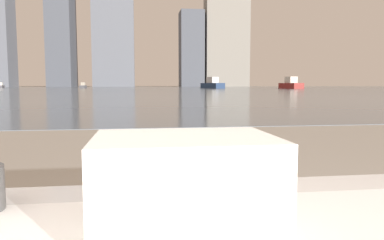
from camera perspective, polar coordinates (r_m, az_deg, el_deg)
The scene contains 7 objects.
towel_stack at distance 0.63m, azimuth -1.14°, elevation -9.70°, with size 0.29×0.22×0.16m.
harbor_water at distance 61.79m, azimuth -7.90°, elevation 4.70°, with size 180.00×110.00×0.01m.
harbor_boat_0 at distance 68.60m, azimuth 14.84°, elevation 5.27°, with size 2.54×5.80×2.11m.
harbor_boat_1 at distance 70.77m, azimuth 3.14°, elevation 5.45°, with size 3.79×6.02×2.14m.
harbor_boat_3 at distance 78.35m, azimuth -16.26°, elevation 4.99°, with size 1.09×3.04×1.13m.
harbor_boat_4 at distance 89.15m, azimuth -27.13°, elevation 4.64°, with size 1.57×3.19×1.14m.
skyline_tower_3 at distance 119.45m, azimuth -0.10°, elevation 10.72°, with size 7.21×8.10×23.33m.
Camera 1 is at (-0.30, 0.22, 0.81)m, focal length 35.00 mm.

